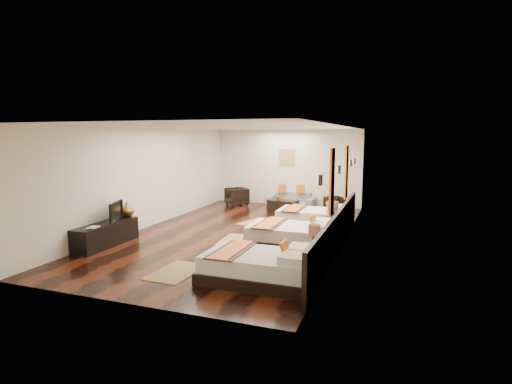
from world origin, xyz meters
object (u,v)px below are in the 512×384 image
at_px(book, 89,227).
at_px(figurine, 127,209).
at_px(table_plant, 278,197).
at_px(coffee_table, 283,206).
at_px(tv_console, 106,234).
at_px(armchair_left, 237,197).
at_px(sofa, 291,200).
at_px(armchair_right, 334,204).
at_px(bed_near, 261,267).
at_px(nightstand_b, 333,226).
at_px(bed_far, 313,218).
at_px(tv, 113,211).
at_px(nightstand_a, 314,252).
at_px(bed_mid, 293,236).

distance_m(book, figurine, 1.35).
bearing_deg(table_plant, coffee_table, 26.32).
distance_m(tv_console, figurine, 0.92).
bearing_deg(coffee_table, armchair_left, 162.92).
relative_size(book, coffee_table, 0.29).
relative_size(sofa, armchair_right, 3.03).
distance_m(bed_near, book, 4.23).
height_order(nightstand_b, coffee_table, nightstand_b).
height_order(bed_far, nightstand_b, nightstand_b).
distance_m(nightstand_b, table_plant, 3.81).
height_order(book, table_plant, table_plant).
xyz_separation_m(bed_far, armchair_right, (0.23, 2.41, 0.01)).
relative_size(nightstand_b, table_plant, 3.75).
bearing_deg(tv_console, tv, 76.97).
bearing_deg(nightstand_b, coffee_table, 125.11).
bearing_deg(armchair_left, bed_far, 6.44).
bearing_deg(coffee_table, nightstand_b, -54.89).
distance_m(coffee_table, table_plant, 0.37).
relative_size(tv, book, 2.90).
height_order(nightstand_b, book, nightstand_b).
relative_size(nightstand_a, sofa, 0.49).
xyz_separation_m(bed_near, armchair_left, (-3.40, 7.05, 0.07)).
bearing_deg(table_plant, bed_far, -48.73).
bearing_deg(bed_mid, nightstand_b, 54.07).
xyz_separation_m(book, figurine, (0.00, 1.34, 0.17)).
bearing_deg(sofa, figurine, -112.83).
bearing_deg(nightstand_b, bed_far, 121.45).
bearing_deg(book, coffee_table, 65.34).
height_order(bed_mid, bed_far, bed_mid).
xyz_separation_m(bed_far, sofa, (-1.42, 2.91, 0.00)).
bearing_deg(table_plant, book, -113.75).
relative_size(bed_mid, tv, 2.50).
relative_size(armchair_right, coffee_table, 0.58).
bearing_deg(bed_far, sofa, 116.02).
bearing_deg(armchair_right, sofa, 129.46).
xyz_separation_m(nightstand_b, tv_console, (-4.95, -2.41, -0.06)).
bearing_deg(tv_console, figurine, 90.00).
xyz_separation_m(coffee_table, table_plant, (-0.15, -0.07, 0.33)).
bearing_deg(nightstand_a, bed_mid, 120.73).
relative_size(tv_console, armchair_left, 2.45).
xyz_separation_m(tv_console, armchair_right, (4.43, 6.04, -0.01)).
distance_m(bed_near, armchair_right, 6.99).
bearing_deg(sofa, armchair_left, -164.39).
bearing_deg(armchair_right, bed_far, -129.19).
bearing_deg(bed_near, bed_mid, 89.99).
bearing_deg(armchair_right, bed_mid, -126.52).
xyz_separation_m(bed_far, coffee_table, (-1.42, 1.86, -0.06)).
distance_m(figurine, coffee_table, 5.48).
bearing_deg(nightstand_b, nightstand_a, -90.00).
relative_size(bed_near, bed_far, 1.03).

